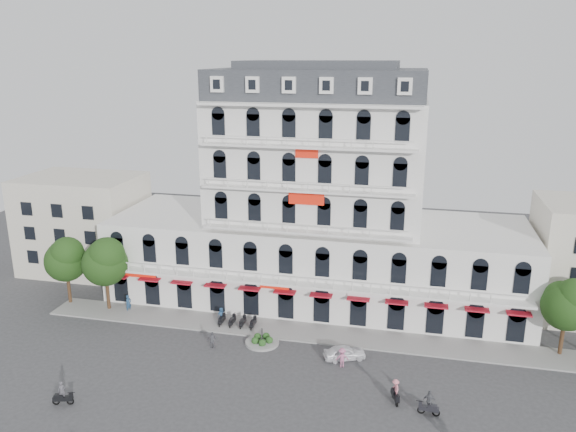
# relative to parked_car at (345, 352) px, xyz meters

# --- Properties ---
(ground) EXTENTS (120.00, 120.00, 0.00)m
(ground) POSITION_rel_parked_car_xyz_m (-4.96, -4.97, -0.64)
(ground) COLOR #38383A
(ground) RESTS_ON ground
(sidewalk) EXTENTS (53.00, 4.00, 0.16)m
(sidewalk) POSITION_rel_parked_car_xyz_m (-4.96, 4.03, -0.56)
(sidewalk) COLOR gray
(sidewalk) RESTS_ON ground
(main_building) EXTENTS (45.00, 15.00, 25.80)m
(main_building) POSITION_rel_parked_car_xyz_m (-4.96, 13.03, 9.32)
(main_building) COLOR silver
(main_building) RESTS_ON ground
(flank_building_west) EXTENTS (14.00, 10.00, 12.00)m
(flank_building_west) POSITION_rel_parked_car_xyz_m (-34.96, 15.03, 5.36)
(flank_building_west) COLOR beige
(flank_building_west) RESTS_ON ground
(traffic_island) EXTENTS (3.20, 3.20, 1.60)m
(traffic_island) POSITION_rel_parked_car_xyz_m (-7.96, 1.03, -0.38)
(traffic_island) COLOR gray
(traffic_island) RESTS_ON ground
(parked_scooter_row) EXTENTS (4.40, 1.80, 1.10)m
(parked_scooter_row) POSITION_rel_parked_car_xyz_m (-11.31, 3.83, -0.64)
(parked_scooter_row) COLOR black
(parked_scooter_row) RESTS_ON ground
(tree_west_outer) EXTENTS (4.50, 4.48, 7.76)m
(tree_west_outer) POSITION_rel_parked_car_xyz_m (-30.91, 5.01, 4.71)
(tree_west_outer) COLOR #382314
(tree_west_outer) RESTS_ON ground
(tree_west_inner) EXTENTS (4.76, 4.76, 8.25)m
(tree_west_inner) POSITION_rel_parked_car_xyz_m (-25.91, 4.51, 5.04)
(tree_west_inner) COLOR #382314
(tree_west_inner) RESTS_ON ground
(tree_east_inner) EXTENTS (4.40, 4.37, 7.57)m
(tree_east_inner) POSITION_rel_parked_car_xyz_m (19.09, 5.01, 4.57)
(tree_east_inner) COLOR #382314
(tree_east_inner) RESTS_ON ground
(parked_car) EXTENTS (4.05, 2.86, 1.28)m
(parked_car) POSITION_rel_parked_car_xyz_m (0.00, 0.00, 0.00)
(parked_car) COLOR white
(parked_car) RESTS_ON ground
(rider_west) EXTENTS (1.67, 0.73, 2.03)m
(rider_west) POSITION_rel_parked_car_xyz_m (-20.56, -11.75, 0.25)
(rider_west) COLOR black
(rider_west) RESTS_ON ground
(rider_northeast) EXTENTS (1.70, 0.46, 2.07)m
(rider_northeast) POSITION_rel_parked_car_xyz_m (7.27, -6.73, 0.36)
(rider_northeast) COLOR #222328
(rider_northeast) RESTS_ON ground
(rider_center) EXTENTS (0.83, 1.66, 1.99)m
(rider_center) POSITION_rel_parked_car_xyz_m (4.71, -5.62, 0.39)
(rider_center) COLOR black
(rider_center) RESTS_ON ground
(pedestrian_left) EXTENTS (0.81, 0.59, 1.52)m
(pedestrian_left) POSITION_rel_parked_car_xyz_m (-13.26, 4.53, 0.12)
(pedestrian_left) COLOR navy
(pedestrian_left) RESTS_ON ground
(pedestrian_mid) EXTENTS (1.01, 0.55, 1.63)m
(pedestrian_mid) POSITION_rel_parked_car_xyz_m (-12.25, -0.78, 0.17)
(pedestrian_mid) COLOR slate
(pedestrian_mid) RESTS_ON ground
(pedestrian_right) EXTENTS (1.29, 0.95, 1.78)m
(pedestrian_right) POSITION_rel_parked_car_xyz_m (-0.05, -1.36, 0.25)
(pedestrian_right) COLOR #C26690
(pedestrian_right) RESTS_ON ground
(pedestrian_far) EXTENTS (0.68, 0.81, 1.90)m
(pedestrian_far) POSITION_rel_parked_car_xyz_m (-23.63, 4.53, 0.31)
(pedestrian_far) COLOR navy
(pedestrian_far) RESTS_ON ground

